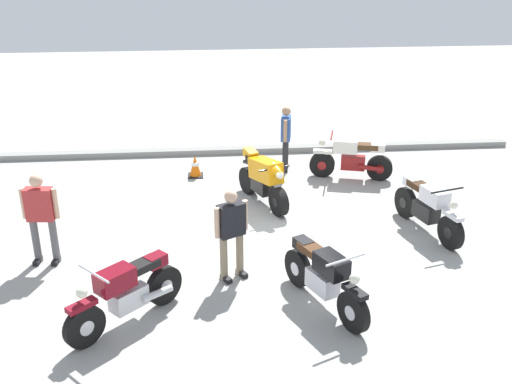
% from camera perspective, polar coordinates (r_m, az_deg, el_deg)
% --- Properties ---
extents(ground_plane, '(40.00, 40.00, 0.00)m').
position_cam_1_polar(ground_plane, '(11.95, 1.17, -3.65)').
color(ground_plane, '#9E9E99').
extents(curb_edge, '(14.00, 0.30, 0.15)m').
position_cam_1_polar(curb_edge, '(16.14, -0.54, 3.99)').
color(curb_edge, gray).
rests_on(curb_edge, ground).
extents(motorcycle_cream_vintage, '(1.93, 0.87, 1.07)m').
position_cam_1_polar(motorcycle_cream_vintage, '(14.46, 8.99, 3.09)').
color(motorcycle_cream_vintage, black).
rests_on(motorcycle_cream_vintage, ground).
extents(motorcycle_maroon_cruiser, '(1.60, 1.52, 1.09)m').
position_cam_1_polar(motorcycle_maroon_cruiser, '(9.23, -12.14, -9.29)').
color(motorcycle_maroon_cruiser, black).
rests_on(motorcycle_maroon_cruiser, ground).
extents(motorcycle_silver_cruiser, '(0.82, 2.04, 1.09)m').
position_cam_1_polar(motorcycle_silver_cruiser, '(12.16, 15.89, -1.38)').
color(motorcycle_silver_cruiser, black).
rests_on(motorcycle_silver_cruiser, ground).
extents(motorcycle_black_cruiser, '(1.03, 1.94, 1.09)m').
position_cam_1_polar(motorcycle_black_cruiser, '(9.47, 6.45, -7.96)').
color(motorcycle_black_cruiser, black).
rests_on(motorcycle_black_cruiser, ground).
extents(motorcycle_orange_sportbike, '(0.99, 1.87, 1.14)m').
position_cam_1_polar(motorcycle_orange_sportbike, '(12.89, 0.72, 1.34)').
color(motorcycle_orange_sportbike, black).
rests_on(motorcycle_orange_sportbike, ground).
extents(person_in_red_shirt, '(0.65, 0.34, 1.67)m').
position_cam_1_polar(person_in_red_shirt, '(11.08, -19.61, -1.90)').
color(person_in_red_shirt, '#59595B').
rests_on(person_in_red_shirt, ground).
extents(person_in_black_shirt, '(0.59, 0.47, 1.60)m').
position_cam_1_polar(person_in_black_shirt, '(10.01, -2.33, -3.54)').
color(person_in_black_shirt, gray).
rests_on(person_in_black_shirt, ground).
extents(person_in_blue_shirt, '(0.38, 0.63, 1.60)m').
position_cam_1_polar(person_in_blue_shirt, '(14.68, 2.81, 5.37)').
color(person_in_blue_shirt, '#262628').
rests_on(person_in_blue_shirt, ground).
extents(traffic_cone, '(0.36, 0.36, 0.53)m').
position_cam_1_polar(traffic_cone, '(14.56, -5.75, 2.45)').
color(traffic_cone, black).
rests_on(traffic_cone, ground).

